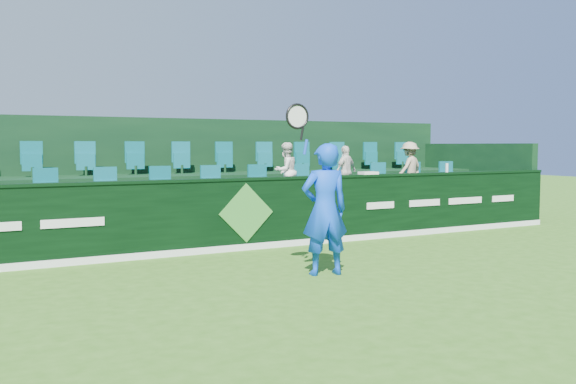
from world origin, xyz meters
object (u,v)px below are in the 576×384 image
spectator_middle (346,171)px  spectator_right (410,168)px  towel (368,173)px  spectator_left (286,171)px  drinks_bottle (447,168)px  tennis_player (325,209)px

spectator_middle → spectator_right: spectator_right is taller
towel → spectator_left: bearing=140.2°
spectator_left → spectator_right: bearing=165.2°
spectator_middle → drinks_bottle: (1.97, -1.12, 0.08)m
spectator_middle → towel: (-0.20, -1.12, 0.01)m
spectator_left → drinks_bottle: size_ratio=6.05×
tennis_player → spectator_middle: 4.87m
drinks_bottle → tennis_player: bearing=-151.3°
towel → drinks_bottle: size_ratio=1.84×
tennis_player → spectator_right: 6.17m
spectator_left → spectator_right: size_ratio=0.98×
tennis_player → towel: size_ratio=7.02×
tennis_player → spectator_left: bearing=69.3°
tennis_player → spectator_middle: (2.99, 3.83, 0.37)m
tennis_player → spectator_right: tennis_player is taller
spectator_right → drinks_bottle: (0.14, -1.12, 0.03)m
spectator_right → spectator_left: bearing=-18.1°
tennis_player → towel: 3.91m
drinks_bottle → spectator_left: bearing=162.3°
spectator_left → towel: size_ratio=3.29×
tennis_player → spectator_left: tennis_player is taller
tennis_player → towel: (2.79, 2.71, 0.37)m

